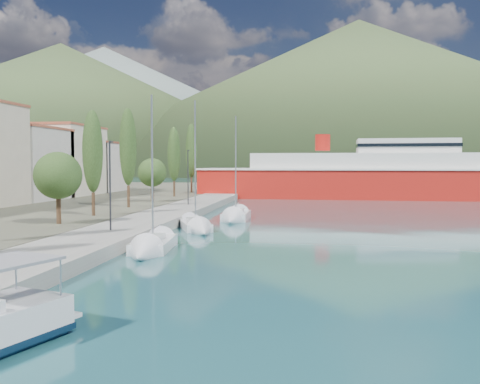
# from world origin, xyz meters

# --- Properties ---
(ground) EXTENTS (1400.00, 1400.00, 0.00)m
(ground) POSITION_xyz_m (0.00, 120.00, 0.00)
(ground) COLOR #21565C
(quay) EXTENTS (5.00, 88.00, 0.80)m
(quay) POSITION_xyz_m (-9.00, 26.00, 0.40)
(quay) COLOR gray
(quay) RESTS_ON ground
(hills_far) EXTENTS (1480.00, 900.00, 180.00)m
(hills_far) POSITION_xyz_m (138.59, 618.73, 77.39)
(hills_far) COLOR gray
(hills_far) RESTS_ON ground
(hills_near) EXTENTS (1010.00, 520.00, 115.00)m
(hills_near) POSITION_xyz_m (98.04, 372.50, 49.18)
(hills_near) COLOR #42572E
(hills_near) RESTS_ON ground
(tree_row) EXTENTS (3.62, 64.47, 11.10)m
(tree_row) POSITION_xyz_m (-14.69, 31.53, 5.93)
(tree_row) COLOR #47301E
(tree_row) RESTS_ON land_strip
(lamp_posts) EXTENTS (0.15, 47.13, 6.06)m
(lamp_posts) POSITION_xyz_m (-9.00, 14.80, 4.08)
(lamp_posts) COLOR #2D2D33
(lamp_posts) RESTS_ON quay
(sailboat_near) EXTENTS (2.79, 7.34, 10.31)m
(sailboat_near) POSITION_xyz_m (-4.96, 10.31, 0.28)
(sailboat_near) COLOR silver
(sailboat_near) RESTS_ON ground
(sailboat_mid) EXTENTS (4.69, 7.99, 11.19)m
(sailboat_mid) POSITION_xyz_m (-4.21, 20.97, 0.28)
(sailboat_mid) COLOR silver
(sailboat_mid) RESTS_ON ground
(sailboat_far) EXTENTS (2.44, 7.32, 10.72)m
(sailboat_far) POSITION_xyz_m (-2.52, 28.70, 0.30)
(sailboat_far) COLOR silver
(sailboat_far) RESTS_ON ground
(ferry) EXTENTS (52.96, 13.34, 10.43)m
(ferry) POSITION_xyz_m (13.75, 64.60, 3.18)
(ferry) COLOR red
(ferry) RESTS_ON ground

